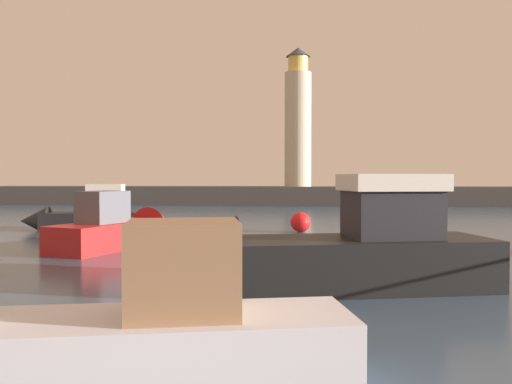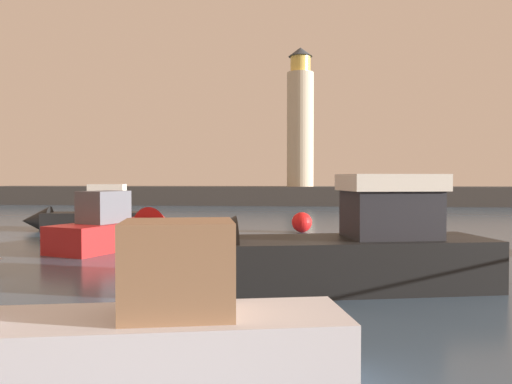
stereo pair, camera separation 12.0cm
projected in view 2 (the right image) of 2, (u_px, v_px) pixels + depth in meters
name	position (u px, v px, depth m)	size (l,w,h in m)	color
ground_plane	(284.00, 230.00, 28.67)	(220.00, 220.00, 0.00)	#384C60
breakwater	(293.00, 196.00, 55.24)	(66.47, 5.23, 2.00)	#423F3D
lighthouse	(300.00, 121.00, 54.96)	(2.85, 2.85, 14.83)	beige
motorboat_0	(128.00, 228.00, 22.05)	(4.31, 7.30, 2.74)	#B21E1E
motorboat_2	(311.00, 254.00, 13.27)	(9.21, 4.30, 3.47)	black
motorboat_5	(82.00, 216.00, 28.40)	(6.52, 2.75, 2.80)	black
motorboat_6	(102.00, 342.00, 6.79)	(6.51, 2.85, 2.50)	silver
mooring_buoy	(302.00, 222.00, 27.35)	(1.07, 1.07, 1.07)	red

